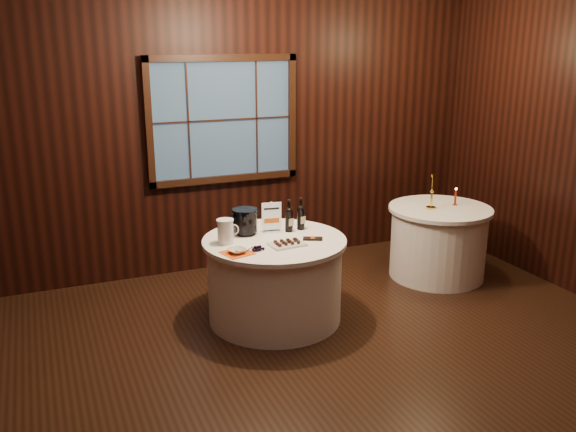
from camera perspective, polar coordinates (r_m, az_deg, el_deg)
name	(u,v)px	position (r m, az deg, el deg)	size (l,w,h in m)	color
ground	(322,371)	(4.88, 3.24, -14.24)	(6.00, 6.00, 0.00)	black
back_wall	(223,129)	(6.59, -6.13, 8.06)	(6.00, 0.10, 3.00)	black
main_table	(275,279)	(5.53, -1.26, -5.92)	(1.28, 1.28, 0.77)	white
side_table	(438,242)	(6.71, 13.86, -2.34)	(1.08, 1.08, 0.77)	white
sign_stand	(272,221)	(5.56, -1.54, -0.52)	(0.18, 0.11, 0.29)	silver
port_bottle_left	(289,218)	(5.57, 0.09, -0.17)	(0.07, 0.08, 0.30)	black
port_bottle_right	(301,216)	(5.63, 1.21, 0.03)	(0.07, 0.08, 0.30)	black
ice_bucket	(245,221)	(5.50, -4.04, -0.47)	(0.23, 0.23, 0.24)	black
chocolate_plate	(287,243)	(5.23, -0.08, -2.58)	(0.31, 0.22, 0.04)	silver
chocolate_box	(313,239)	(5.38, 2.34, -2.13)	(0.17, 0.09, 0.01)	black
grape_bunch	(258,248)	(5.11, -2.85, -3.03)	(0.17, 0.07, 0.04)	black
glass_pitcher	(226,231)	(5.28, -5.86, -1.42)	(0.20, 0.15, 0.21)	white
orange_napkin	(237,253)	(5.06, -4.78, -3.47)	(0.23, 0.23, 0.00)	#DD5012
cracker_bowl	(237,251)	(5.05, -4.78, -3.26)	(0.15, 0.15, 0.04)	silver
brass_candlestick	(432,196)	(6.49, 13.29, 1.81)	(0.10, 0.10, 0.37)	gold
red_candle	(455,198)	(6.69, 15.39, 1.59)	(0.05, 0.05, 0.20)	gold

